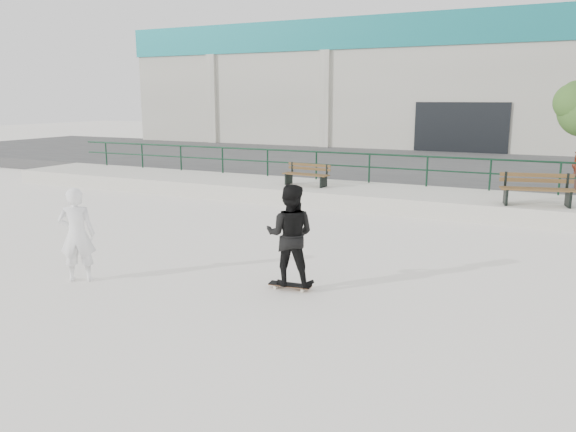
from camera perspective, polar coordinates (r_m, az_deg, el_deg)
The scene contains 10 objects.
ground at distance 9.92m, azimuth -5.47°, elevation -8.16°, with size 120.00×120.00×0.00m, color white.
ledge at distance 18.39m, azimuth 9.93°, elevation 1.85°, with size 30.00×3.00×0.50m, color beige.
parking_strip at distance 26.60m, azimuth 14.97°, elevation 4.67°, with size 60.00×14.00×0.50m, color #3C3C3C.
railing at distance 19.50m, azimuth 11.09°, elevation 5.32°, with size 28.00×0.06×1.03m.
commercial_building at distance 40.27m, azimuth 19.18°, elevation 12.90°, with size 44.20×16.33×8.00m.
bench_left at distance 18.98m, azimuth 1.91°, elevation 4.22°, with size 1.65×0.62×0.74m.
bench_right at distance 16.85m, azimuth 23.96°, elevation 2.47°, with size 1.99×0.94×0.89m.
skateboard at distance 10.23m, azimuth 0.21°, elevation -7.04°, with size 0.80×0.28×0.09m.
standing_skater at distance 9.97m, azimuth 0.21°, elevation -1.94°, with size 0.89×0.69×1.83m, color black.
seated_skater at distance 11.18m, azimuth -20.65°, elevation -1.80°, with size 0.65×0.43×1.79m, color white.
Camera 1 is at (4.86, -7.96, 3.38)m, focal length 35.00 mm.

